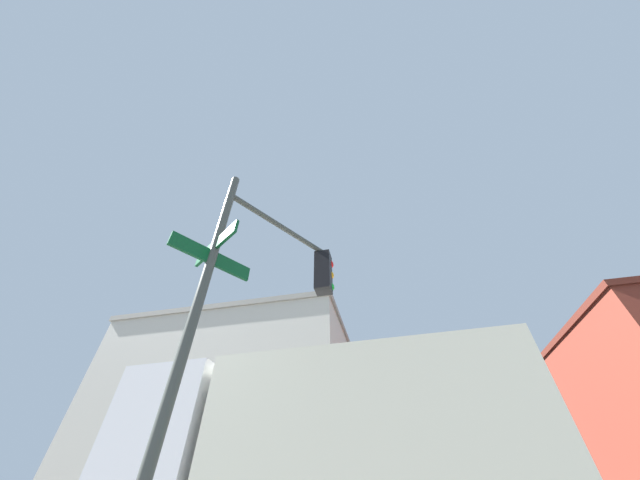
# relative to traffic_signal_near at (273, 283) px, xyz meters

# --- Properties ---
(traffic_signal_near) EXTENTS (1.69, 2.38, 5.16)m
(traffic_signal_near) POSITION_rel_traffic_signal_near_xyz_m (0.00, 0.00, 0.00)
(traffic_signal_near) COLOR #474C47
(traffic_signal_near) RESTS_ON ground_plane
(building_stucco) EXTENTS (17.62, 20.01, 12.28)m
(building_stucco) POSITION_rel_traffic_signal_near_xyz_m (-10.52, 23.94, 2.54)
(building_stucco) COLOR beige
(building_stucco) RESTS_ON ground_plane
(box_truck_second) EXTENTS (7.50, 2.82, 3.30)m
(box_truck_second) POSITION_rel_traffic_signal_near_xyz_m (0.03, 2.92, -1.74)
(box_truck_second) COLOR silver
(box_truck_second) RESTS_ON ground_plane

